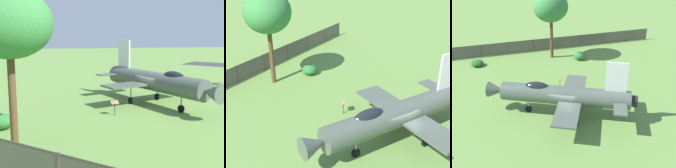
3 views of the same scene
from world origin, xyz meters
The scene contains 5 objects.
ground_plane centered at (0.00, 0.00, 0.00)m, with size 200.00×200.00×0.00m, color #668E42.
display_jet centered at (-0.14, 0.34, 2.11)m, with size 8.96×12.91×5.58m.
shade_tree centered at (10.76, 8.57, 6.68)m, with size 4.64×4.18×8.61m.
shrub_near_fence centered at (11.99, 5.04, 0.52)m, with size 1.46×1.48×1.04m.
info_plaque centered at (4.01, 3.05, 0.85)m, with size 0.62×0.42×1.14m.
Camera 1 is at (8.61, 25.76, 6.26)m, focal length 50.07 mm.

